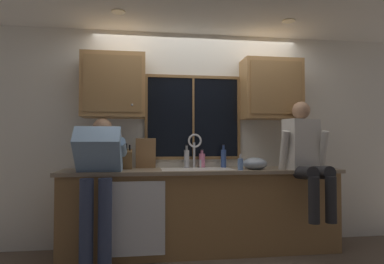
{
  "coord_description": "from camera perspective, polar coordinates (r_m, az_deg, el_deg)",
  "views": [
    {
      "loc": [
        -0.65,
        -4.05,
        1.22
      ],
      "look_at": [
        -0.11,
        -0.3,
        1.34
      ],
      "focal_mm": 31.55,
      "sensor_mm": 36.0,
      "label": 1
    }
  ],
  "objects": [
    {
      "name": "window_frame_bottom",
      "position": [
        4.08,
        0.23,
        -4.4
      ],
      "size": [
        1.17,
        0.02,
        0.04
      ],
      "primitive_type": "cube",
      "color": "brown"
    },
    {
      "name": "bottle_green_glass",
      "position": [
        4.05,
        1.7,
        -4.75
      ],
      "size": [
        0.07,
        0.07,
        0.22
      ],
      "color": "pink",
      "rests_on": "countertop"
    },
    {
      "name": "mixing_bowl",
      "position": [
        3.84,
        10.56,
        -5.29
      ],
      "size": [
        0.27,
        0.27,
        0.14
      ],
      "primitive_type": "ellipsoid",
      "color": "#8C99A8",
      "rests_on": "countertop"
    },
    {
      "name": "knife_block",
      "position": [
        3.84,
        -11.01,
        -4.59
      ],
      "size": [
        0.12,
        0.18,
        0.32
      ],
      "color": "olive",
      "rests_on": "countertop"
    },
    {
      "name": "window_frame_left",
      "position": [
        4.04,
        -7.77,
        2.58
      ],
      "size": [
        0.03,
        0.02,
        0.95
      ],
      "primitive_type": "cube",
      "color": "brown"
    },
    {
      "name": "person_standing",
      "position": [
        3.51,
        -15.51,
        -6.38
      ],
      "size": [
        0.53,
        0.72,
        1.48
      ],
      "color": "#384260",
      "rests_on": "floor"
    },
    {
      "name": "upper_cabinet_left",
      "position": [
        3.94,
        -13.08,
        7.62
      ],
      "size": [
        0.7,
        0.36,
        0.72
      ],
      "color": "#A87A47"
    },
    {
      "name": "window_frame_top",
      "position": [
        4.15,
        0.22,
        9.31
      ],
      "size": [
        1.17,
        0.02,
        0.04
      ],
      "primitive_type": "cube",
      "color": "brown"
    },
    {
      "name": "person_sitting_on_counter",
      "position": [
        3.9,
        18.68,
        -3.38
      ],
      "size": [
        0.54,
        0.65,
        1.26
      ],
      "color": "#262628",
      "rests_on": "countertop"
    },
    {
      "name": "bottle_amber_small",
      "position": [
        3.98,
        -0.92,
        -4.46
      ],
      "size": [
        0.06,
        0.06,
        0.27
      ],
      "color": "#B7B7BC",
      "rests_on": "countertop"
    },
    {
      "name": "countertop",
      "position": [
        3.81,
        1.71,
        -6.59
      ],
      "size": [
        3.09,
        0.62,
        0.04
      ],
      "primitive_type": "cube",
      "color": "gray",
      "rests_on": "lower_cabinet_run"
    },
    {
      "name": "cutting_board",
      "position": [
        3.96,
        -7.83,
        -3.59
      ],
      "size": [
        0.23,
        0.09,
        0.35
      ],
      "primitive_type": "cube",
      "rotation": [
        0.21,
        0.0,
        0.0
      ],
      "color": "#997047",
      "rests_on": "countertop"
    },
    {
      "name": "window_mullion_center",
      "position": [
        4.08,
        0.23,
        2.52
      ],
      "size": [
        0.02,
        0.02,
        0.95
      ],
      "primitive_type": "cube",
      "color": "brown"
    },
    {
      "name": "faucet",
      "position": [
        3.97,
        0.55,
        -2.44
      ],
      "size": [
        0.18,
        0.09,
        0.4
      ],
      "color": "silver",
      "rests_on": "countertop"
    },
    {
      "name": "bottle_tall_clear",
      "position": [
        4.04,
        5.36,
        -4.39
      ],
      "size": [
        0.06,
        0.06,
        0.28
      ],
      "color": "#334C8C",
      "rests_on": "countertop"
    },
    {
      "name": "lower_cabinet_run",
      "position": [
        3.89,
        1.67,
        -13.33
      ],
      "size": [
        3.03,
        0.58,
        0.88
      ],
      "primitive_type": "cube",
      "color": "olive",
      "rests_on": "floor"
    },
    {
      "name": "window_glass",
      "position": [
        4.09,
        0.2,
        2.5
      ],
      "size": [
        1.1,
        0.02,
        0.95
      ],
      "primitive_type": "cube",
      "color": "black"
    },
    {
      "name": "ceiling_downlight_left",
      "position": [
        3.7,
        -12.31,
        19.24
      ],
      "size": [
        0.14,
        0.14,
        0.01
      ],
      "primitive_type": "cylinder",
      "color": "#FFEAB2"
    },
    {
      "name": "sink",
      "position": [
        3.81,
        0.85,
        -7.75
      ],
      "size": [
        0.8,
        0.46,
        0.21
      ],
      "color": "white",
      "rests_on": "lower_cabinet_run"
    },
    {
      "name": "window_frame_right",
      "position": [
        4.2,
        7.9,
        2.41
      ],
      "size": [
        0.03,
        0.02,
        0.95
      ],
      "primitive_type": "cube",
      "color": "brown"
    },
    {
      "name": "soap_dispenser",
      "position": [
        3.69,
        8.19,
        -5.36
      ],
      "size": [
        0.06,
        0.07,
        0.18
      ],
      "color": "#668CCC",
      "rests_on": "countertop"
    },
    {
      "name": "back_wall",
      "position": [
        4.16,
        0.83,
        -1.01
      ],
      "size": [
        5.43,
        0.12,
        2.55
      ],
      "primitive_type": "cube",
      "color": "silver",
      "rests_on": "floor"
    },
    {
      "name": "dishwasher_front",
      "position": [
        3.52,
        -9.6,
        -14.24
      ],
      "size": [
        0.6,
        0.02,
        0.74
      ],
      "primitive_type": "cube",
      "color": "white"
    },
    {
      "name": "ceiling_downlight_right",
      "position": [
        4.01,
        16.01,
        17.59
      ],
      "size": [
        0.14,
        0.14,
        0.01
      ],
      "primitive_type": "cylinder",
      "color": "#FFEAB2"
    },
    {
      "name": "upper_cabinet_right",
      "position": [
        4.22,
        13.26,
        7.01
      ],
      "size": [
        0.7,
        0.36,
        0.72
      ],
      "color": "#A87A47"
    }
  ]
}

